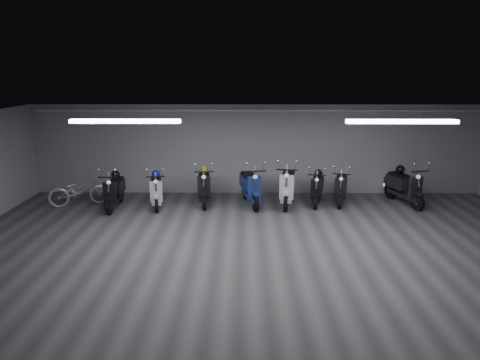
{
  "coord_description": "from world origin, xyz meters",
  "views": [
    {
      "loc": [
        -0.42,
        -8.55,
        3.83
      ],
      "look_at": [
        -0.52,
        2.5,
        1.05
      ],
      "focal_mm": 32.89,
      "sensor_mm": 36.0,
      "label": 1
    }
  ],
  "objects_px": {
    "scooter_2": "(156,185)",
    "scooter_3": "(204,181)",
    "helmet_1": "(400,169)",
    "helmet_0": "(204,170)",
    "scooter_4": "(251,181)",
    "scooter_6": "(288,180)",
    "scooter_9": "(405,181)",
    "bicycle": "(79,187)",
    "scooter_0": "(114,186)",
    "helmet_4": "(319,173)",
    "helmet_3": "(116,175)",
    "scooter_8": "(341,183)",
    "helmet_2": "(156,174)",
    "scooter_7": "(318,183)"
  },
  "relations": [
    {
      "from": "scooter_6",
      "to": "helmet_3",
      "type": "distance_m",
      "value": 4.94
    },
    {
      "from": "scooter_9",
      "to": "helmet_2",
      "type": "xyz_separation_m",
      "value": [
        -7.21,
        -0.04,
        0.2
      ]
    },
    {
      "from": "scooter_3",
      "to": "bicycle",
      "type": "xyz_separation_m",
      "value": [
        -3.59,
        -0.21,
        -0.14
      ]
    },
    {
      "from": "bicycle",
      "to": "helmet_3",
      "type": "height_order",
      "value": "bicycle"
    },
    {
      "from": "scooter_4",
      "to": "helmet_1",
      "type": "height_order",
      "value": "scooter_4"
    },
    {
      "from": "scooter_2",
      "to": "helmet_0",
      "type": "distance_m",
      "value": 1.47
    },
    {
      "from": "scooter_3",
      "to": "bicycle",
      "type": "distance_m",
      "value": 3.6
    },
    {
      "from": "scooter_9",
      "to": "helmet_4",
      "type": "xyz_separation_m",
      "value": [
        -2.46,
        0.27,
        0.18
      ]
    },
    {
      "from": "helmet_0",
      "to": "helmet_2",
      "type": "distance_m",
      "value": 1.4
    },
    {
      "from": "helmet_1",
      "to": "helmet_0",
      "type": "bearing_deg",
      "value": 179.6
    },
    {
      "from": "helmet_2",
      "to": "scooter_8",
      "type": "bearing_deg",
      "value": 1.28
    },
    {
      "from": "scooter_7",
      "to": "helmet_2",
      "type": "xyz_separation_m",
      "value": [
        -4.69,
        -0.08,
        0.29
      ]
    },
    {
      "from": "scooter_2",
      "to": "scooter_7",
      "type": "relative_size",
      "value": 1.02
    },
    {
      "from": "scooter_7",
      "to": "scooter_9",
      "type": "bearing_deg",
      "value": 11.98
    },
    {
      "from": "helmet_3",
      "to": "scooter_9",
      "type": "bearing_deg",
      "value": 1.39
    },
    {
      "from": "scooter_9",
      "to": "bicycle",
      "type": "bearing_deg",
      "value": 163.65
    },
    {
      "from": "scooter_2",
      "to": "scooter_3",
      "type": "distance_m",
      "value": 1.37
    },
    {
      "from": "scooter_8",
      "to": "scooter_0",
      "type": "bearing_deg",
      "value": -161.38
    },
    {
      "from": "scooter_3",
      "to": "helmet_0",
      "type": "bearing_deg",
      "value": 90.0
    },
    {
      "from": "helmet_4",
      "to": "scooter_6",
      "type": "bearing_deg",
      "value": -160.77
    },
    {
      "from": "scooter_0",
      "to": "helmet_2",
      "type": "bearing_deg",
      "value": 18.64
    },
    {
      "from": "scooter_9",
      "to": "helmet_3",
      "type": "height_order",
      "value": "scooter_9"
    },
    {
      "from": "scooter_6",
      "to": "helmet_4",
      "type": "height_order",
      "value": "scooter_6"
    },
    {
      "from": "helmet_0",
      "to": "helmet_4",
      "type": "relative_size",
      "value": 1.03
    },
    {
      "from": "scooter_0",
      "to": "helmet_1",
      "type": "xyz_separation_m",
      "value": [
        8.24,
        0.69,
        0.35
      ]
    },
    {
      "from": "scooter_2",
      "to": "scooter_9",
      "type": "bearing_deg",
      "value": -8.25
    },
    {
      "from": "scooter_8",
      "to": "scooter_9",
      "type": "distance_m",
      "value": 1.82
    },
    {
      "from": "helmet_4",
      "to": "scooter_8",
      "type": "bearing_deg",
      "value": -16.12
    },
    {
      "from": "helmet_1",
      "to": "helmet_3",
      "type": "xyz_separation_m",
      "value": [
        -8.25,
        -0.45,
        -0.07
      ]
    },
    {
      "from": "scooter_7",
      "to": "helmet_2",
      "type": "relative_size",
      "value": 6.74
    },
    {
      "from": "helmet_1",
      "to": "helmet_3",
      "type": "height_order",
      "value": "helmet_1"
    },
    {
      "from": "scooter_4",
      "to": "scooter_8",
      "type": "bearing_deg",
      "value": -8.68
    },
    {
      "from": "scooter_8",
      "to": "helmet_4",
      "type": "height_order",
      "value": "scooter_8"
    },
    {
      "from": "scooter_7",
      "to": "bicycle",
      "type": "distance_m",
      "value": 6.91
    },
    {
      "from": "scooter_0",
      "to": "helmet_2",
      "type": "relative_size",
      "value": 7.11
    },
    {
      "from": "scooter_7",
      "to": "scooter_8",
      "type": "height_order",
      "value": "scooter_8"
    },
    {
      "from": "scooter_6",
      "to": "helmet_0",
      "type": "xyz_separation_m",
      "value": [
        -2.45,
        0.34,
        0.22
      ]
    },
    {
      "from": "scooter_4",
      "to": "scooter_6",
      "type": "distance_m",
      "value": 1.08
    },
    {
      "from": "scooter_3",
      "to": "scooter_7",
      "type": "xyz_separation_m",
      "value": [
        3.31,
        0.01,
        -0.06
      ]
    },
    {
      "from": "scooter_6",
      "to": "scooter_9",
      "type": "height_order",
      "value": "scooter_6"
    },
    {
      "from": "scooter_9",
      "to": "helmet_0",
      "type": "xyz_separation_m",
      "value": [
        -5.85,
        0.29,
        0.26
      ]
    },
    {
      "from": "scooter_6",
      "to": "helmet_3",
      "type": "bearing_deg",
      "value": -169.13
    },
    {
      "from": "scooter_2",
      "to": "helmet_1",
      "type": "xyz_separation_m",
      "value": [
        7.09,
        0.51,
        0.36
      ]
    },
    {
      "from": "scooter_7",
      "to": "helmet_3",
      "type": "xyz_separation_m",
      "value": [
        -5.81,
        -0.25,
        0.31
      ]
    },
    {
      "from": "helmet_1",
      "to": "scooter_9",
      "type": "bearing_deg",
      "value": -72.57
    },
    {
      "from": "scooter_0",
      "to": "scooter_7",
      "type": "xyz_separation_m",
      "value": [
        5.81,
        0.49,
        -0.03
      ]
    },
    {
      "from": "scooter_8",
      "to": "helmet_4",
      "type": "bearing_deg",
      "value": 177.86
    },
    {
      "from": "helmet_1",
      "to": "helmet_4",
      "type": "relative_size",
      "value": 1.14
    },
    {
      "from": "scooter_3",
      "to": "helmet_4",
      "type": "height_order",
      "value": "scooter_3"
    },
    {
      "from": "scooter_8",
      "to": "helmet_1",
      "type": "distance_m",
      "value": 1.79
    }
  ]
}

